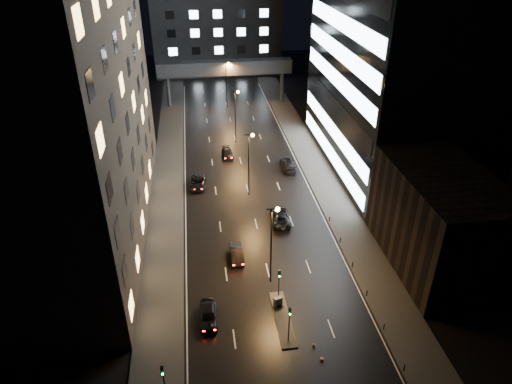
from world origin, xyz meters
TOP-DOWN VIEW (x-y plane):
  - ground at (0.00, 40.00)m, footprint 160.00×160.00m
  - sidewalk_left at (-12.50, 35.00)m, footprint 5.00×110.00m
  - sidewalk_right at (12.50, 35.00)m, footprint 5.00×110.00m
  - building_left at (-22.50, 24.00)m, footprint 15.00×48.00m
  - building_right_low at (20.00, 9.00)m, footprint 10.00×18.00m
  - building_right_glass at (25.00, 36.00)m, footprint 20.00×36.00m
  - building_far at (0.00, 98.00)m, footprint 34.00×14.00m
  - skybridge at (0.00, 70.00)m, footprint 30.00×3.00m
  - median_island at (0.30, 2.00)m, footprint 1.60×8.00m
  - traffic_signal_near at (0.30, 4.49)m, footprint 0.28×0.34m
  - traffic_signal_far at (0.30, -1.01)m, footprint 0.28×0.34m
  - traffic_signal_corner at (-11.50, -6.01)m, footprint 0.28×0.34m
  - bollard_row at (10.20, 6.50)m, footprint 0.12×25.12m
  - streetlight_near at (0.16, 8.00)m, footprint 1.45×0.50m
  - streetlight_mid_a at (0.16, 28.00)m, footprint 1.45×0.50m
  - streetlight_mid_b at (0.16, 48.00)m, footprint 1.45×0.50m
  - streetlight_far at (0.16, 68.00)m, footprint 1.45×0.50m
  - car_away_a at (-7.43, 2.90)m, footprint 1.90×4.57m
  - car_away_b at (-3.46, 12.72)m, footprint 1.55×4.30m
  - car_away_c at (-7.72, 31.61)m, footprint 2.90×5.34m
  - car_away_d at (-2.13, 41.85)m, footprint 2.04×4.53m
  - car_toward_a at (3.41, 20.10)m, footprint 2.87×5.59m
  - car_toward_b at (7.73, 35.84)m, footprint 2.30×5.53m
  - utility_cabinet at (0.14, 3.92)m, footprint 1.01×0.76m
  - cone_a at (2.64, -2.03)m, footprint 0.35×0.35m
  - cone_b at (3.00, -3.76)m, footprint 0.50×0.50m

SIDE VIEW (x-z plane):
  - ground at x=0.00m, z-range 0.00..0.00m
  - sidewalk_left at x=-12.50m, z-range 0.00..0.15m
  - sidewalk_right at x=12.50m, z-range 0.00..0.15m
  - median_island at x=0.30m, z-range 0.00..0.15m
  - cone_b at x=3.00m, z-range 0.00..0.52m
  - cone_a at x=2.64m, z-range 0.00..0.54m
  - bollard_row at x=10.20m, z-range 0.00..0.90m
  - car_away_d at x=-2.13m, z-range 0.00..1.29m
  - car_away_b at x=-3.46m, z-range 0.00..1.41m
  - car_away_c at x=-7.72m, z-range 0.00..1.42m
  - utility_cabinet at x=0.14m, z-range 0.15..1.28m
  - car_toward_a at x=3.41m, z-range 0.00..1.51m
  - car_away_a at x=-7.43m, z-range 0.00..1.55m
  - car_toward_b at x=7.73m, z-range 0.00..1.60m
  - traffic_signal_corner at x=-11.50m, z-range 0.74..5.14m
  - traffic_signal_near at x=0.30m, z-range 0.89..5.29m
  - traffic_signal_far at x=0.30m, z-range 0.89..5.29m
  - building_right_low at x=20.00m, z-range 0.00..12.00m
  - streetlight_near at x=0.16m, z-range 1.42..11.57m
  - streetlight_mid_a at x=0.16m, z-range 1.42..11.57m
  - streetlight_mid_b at x=0.16m, z-range 1.42..11.57m
  - streetlight_far at x=0.16m, z-range 1.42..11.57m
  - skybridge at x=0.00m, z-range 3.34..13.34m
  - building_far at x=0.00m, z-range 0.00..25.00m
  - building_left at x=-22.50m, z-range 0.00..40.00m
  - building_right_glass at x=25.00m, z-range 0.00..45.00m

